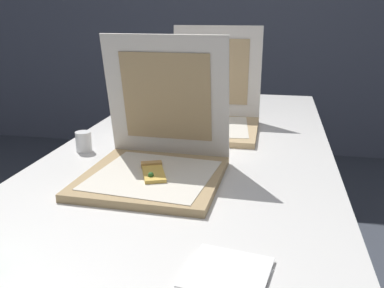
% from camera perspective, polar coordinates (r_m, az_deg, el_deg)
% --- Properties ---
extents(wall_back, '(10.00, 0.10, 2.60)m').
position_cam_1_polar(wall_back, '(3.77, 7.58, 18.58)').
color(wall_back, slate).
rests_on(wall_back, ground).
extents(table, '(0.95, 2.08, 0.76)m').
position_cam_1_polar(table, '(1.53, 0.42, -2.07)').
color(table, silver).
rests_on(table, ground).
extents(pizza_box_front, '(0.40, 0.40, 0.40)m').
position_cam_1_polar(pizza_box_front, '(1.23, -4.90, -1.90)').
color(pizza_box_front, tan).
rests_on(pizza_box_front, table).
extents(pizza_box_middle, '(0.39, 0.44, 0.40)m').
position_cam_1_polar(pizza_box_middle, '(1.74, 2.49, 3.92)').
color(pizza_box_middle, tan).
rests_on(pizza_box_middle, table).
extents(cup_white_near_center, '(0.05, 0.05, 0.07)m').
position_cam_1_polar(cup_white_near_center, '(1.51, -14.34, 0.31)').
color(cup_white_near_center, white).
rests_on(cup_white_near_center, table).
extents(cup_white_mid, '(0.05, 0.05, 0.07)m').
position_cam_1_polar(cup_white_mid, '(1.65, -9.57, 2.09)').
color(cup_white_mid, white).
rests_on(cup_white_mid, table).
extents(napkin_pile, '(0.17, 0.17, 0.01)m').
position_cam_1_polar(napkin_pile, '(0.82, 4.90, -16.78)').
color(napkin_pile, white).
rests_on(napkin_pile, table).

